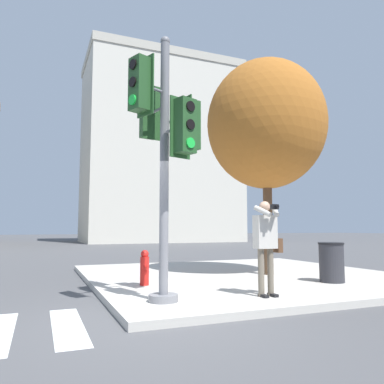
# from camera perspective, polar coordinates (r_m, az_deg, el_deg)

# --- Properties ---
(ground_plane) EXTENTS (160.00, 160.00, 0.00)m
(ground_plane) POSITION_cam_1_polar(r_m,az_deg,el_deg) (5.83, -5.77, -18.90)
(ground_plane) COLOR #4C4C4F
(sidewalk_corner) EXTENTS (8.00, 8.00, 0.13)m
(sidewalk_corner) POSITION_cam_1_polar(r_m,az_deg,el_deg) (10.38, 7.73, -12.59)
(sidewalk_corner) COLOR #BCB7AD
(sidewalk_corner) RESTS_ON ground_plane
(traffic_signal_pole) EXTENTS (1.39, 1.40, 4.63)m
(traffic_signal_pole) POSITION_cam_1_polar(r_m,az_deg,el_deg) (6.58, -4.06, 8.55)
(traffic_signal_pole) COLOR slate
(traffic_signal_pole) RESTS_ON sidewalk_corner
(person_photographer) EXTENTS (0.58, 0.54, 1.72)m
(person_photographer) POSITION_cam_1_polar(r_m,az_deg,el_deg) (7.00, 11.25, -7.04)
(person_photographer) COLOR black
(person_photographer) RESTS_ON sidewalk_corner
(street_tree) EXTENTS (3.23, 3.23, 5.85)m
(street_tree) POSITION_cam_1_polar(r_m,az_deg,el_deg) (10.64, 11.23, 10.04)
(street_tree) COLOR brown
(street_tree) RESTS_ON sidewalk_corner
(fire_hydrant) EXTENTS (0.19, 0.25, 0.75)m
(fire_hydrant) POSITION_cam_1_polar(r_m,az_deg,el_deg) (8.27, -7.24, -11.38)
(fire_hydrant) COLOR red
(fire_hydrant) RESTS_ON sidewalk_corner
(trash_bin) EXTENTS (0.57, 0.57, 0.89)m
(trash_bin) POSITION_cam_1_polar(r_m,az_deg,el_deg) (9.24, 20.49, -9.98)
(trash_bin) COLOR #2D2D33
(trash_bin) RESTS_ON sidewalk_corner
(building_right) EXTENTS (15.34, 9.31, 18.50)m
(building_right) POSITION_cam_1_polar(r_m,az_deg,el_deg) (39.10, -4.86, 6.18)
(building_right) COLOR beige
(building_right) RESTS_ON ground_plane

